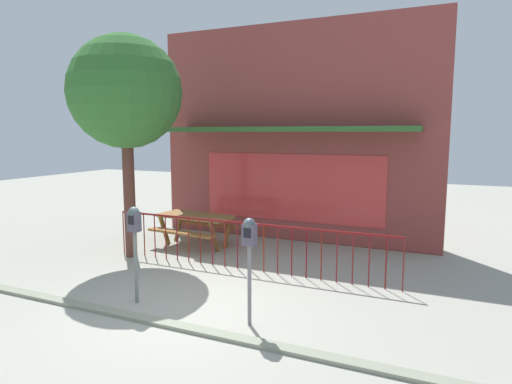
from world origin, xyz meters
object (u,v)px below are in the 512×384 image
Objects in this scene: picnic_table_left at (195,221)px; parking_meter_near at (249,243)px; street_tree at (125,93)px; parking_meter_far at (134,229)px.

parking_meter_near is (3.06, -3.47, 0.59)m from picnic_table_left.
parking_meter_near is 0.33× the size of street_tree.
picnic_table_left is 3.34m from street_tree.
street_tree is (-3.90, 2.13, 2.35)m from parking_meter_near.
parking_meter_near is 2.01m from parking_meter_far.
picnic_table_left is at bearing 106.87° from parking_meter_far.
parking_meter_far reaches higher than parking_meter_near.
parking_meter_near is 0.99× the size of parking_meter_far.
picnic_table_left is 4.66m from parking_meter_near.
street_tree is at bearing 151.39° from parking_meter_near.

